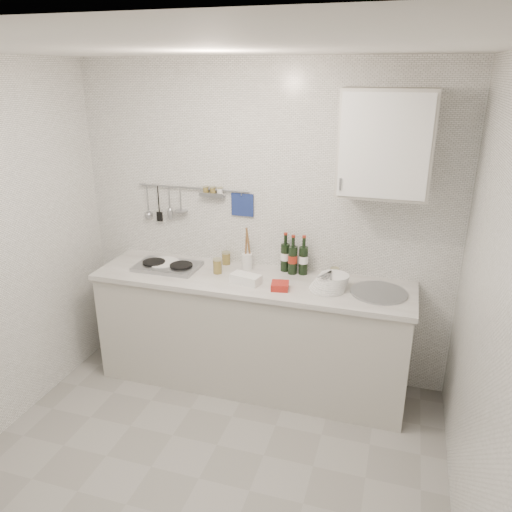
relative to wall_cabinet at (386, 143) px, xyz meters
The scene contains 17 objects.
floor 2.47m from the wall_cabinet, 126.42° to the right, with size 3.00×3.00×0.00m, color gray.
ceiling 1.61m from the wall_cabinet, 126.42° to the right, with size 3.00×3.00×0.00m, color silver.
back_wall 1.15m from the wall_cabinet, 168.67° to the left, with size 3.00×0.02×2.50m, color silver.
wall_right 1.53m from the wall_cabinet, 63.80° to the right, with size 0.02×2.80×2.50m, color silver.
counter 1.76m from the wall_cabinet, behind, with size 2.44×0.64×0.96m.
wall_rail 1.59m from the wall_cabinet, behind, with size 0.98×0.09×0.34m.
wall_cabinet is the anchor object (origin of this frame).
plate_stack_hob 1.94m from the wall_cabinet, behind, with size 0.27×0.27×0.03m.
plate_stack_sink 1.03m from the wall_cabinet, 152.43° to the right, with size 0.28×0.27×0.12m.
wine_bottles 1.07m from the wall_cabinet, behind, with size 0.22×0.11×0.31m.
butter_dish 1.37m from the wall_cabinet, 166.51° to the right, with size 0.22×0.11×0.07m, color white.
strawberry_punnet 1.22m from the wall_cabinet, 158.23° to the right, with size 0.12×0.12×0.05m, color red.
utensil_crock 1.37m from the wall_cabinet, behind, with size 0.08×0.08×0.35m.
jar_a 1.54m from the wall_cabinet, behind, with size 0.07×0.07×0.10m.
jar_b 1.04m from the wall_cabinet, 163.82° to the left, with size 0.07×0.07×0.07m.
jar_c 1.06m from the wall_cabinet, behind, with size 0.06×0.06×0.08m.
jar_d 1.53m from the wall_cabinet, behind, with size 0.07×0.07×0.12m.
Camera 1 is at (1.06, -2.23, 2.41)m, focal length 35.00 mm.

